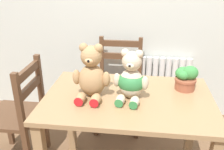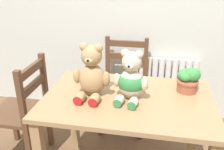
% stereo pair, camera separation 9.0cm
% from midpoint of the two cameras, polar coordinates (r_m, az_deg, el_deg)
% --- Properties ---
extents(radiator, '(0.67, 0.10, 0.66)m').
position_cam_midpoint_polar(radiator, '(2.74, 9.33, -3.23)').
color(radiator, white).
rests_on(radiator, ground_plane).
extents(dining_table, '(1.10, 0.73, 0.73)m').
position_cam_midpoint_polar(dining_table, '(1.70, 2.08, -8.70)').
color(dining_table, '#9E7A51').
rests_on(dining_table, ground_plane).
extents(wooden_chair_behind, '(0.43, 0.44, 0.88)m').
position_cam_midpoint_polar(wooden_chair_behind, '(2.49, 0.58, -2.03)').
color(wooden_chair_behind, brown).
rests_on(wooden_chair_behind, ground_plane).
extents(wooden_chair_side, '(0.38, 0.40, 0.89)m').
position_cam_midpoint_polar(wooden_chair_side, '(2.13, -21.71, -8.40)').
color(wooden_chair_side, brown).
rests_on(wooden_chair_side, ground_plane).
extents(teddy_bear_left, '(0.25, 0.25, 0.35)m').
position_cam_midpoint_polar(teddy_bear_left, '(1.59, -6.34, 0.07)').
color(teddy_bear_left, tan).
rests_on(teddy_bear_left, dining_table).
extents(teddy_bear_right, '(0.23, 0.25, 0.33)m').
position_cam_midpoint_polar(teddy_bear_right, '(1.57, 2.74, -1.06)').
color(teddy_bear_right, beige).
rests_on(teddy_bear_right, dining_table).
extents(potted_plant, '(0.15, 0.15, 0.17)m').
position_cam_midpoint_polar(potted_plant, '(1.77, 15.12, -0.59)').
color(potted_plant, '#9E5138').
rests_on(potted_plant, dining_table).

